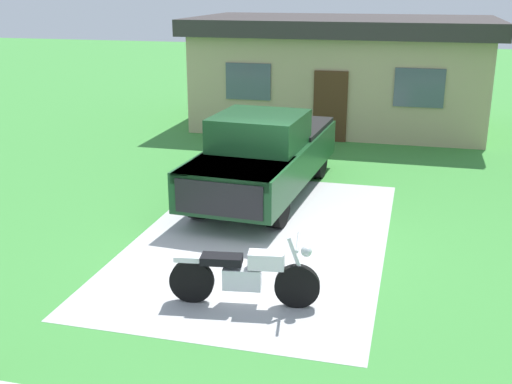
{
  "coord_description": "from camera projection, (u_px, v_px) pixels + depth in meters",
  "views": [
    {
      "loc": [
        2.6,
        -10.55,
        4.47
      ],
      "look_at": [
        -0.11,
        -0.02,
        0.9
      ],
      "focal_mm": 44.24,
      "sensor_mm": 36.0,
      "label": 1
    }
  ],
  "objects": [
    {
      "name": "ground_plane",
      "position": [
        262.0,
        238.0,
        11.72
      ],
      "size": [
        80.0,
        80.0,
        0.0
      ],
      "primitive_type": "plane",
      "color": "#3E8A3A"
    },
    {
      "name": "driveway_pad",
      "position": [
        262.0,
        238.0,
        11.72
      ],
      "size": [
        4.52,
        7.5,
        0.01
      ],
      "primitive_type": "cube",
      "color": "#B4B4B4",
      "rests_on": "ground"
    },
    {
      "name": "pickup_truck",
      "position": [
        266.0,
        153.0,
        13.89
      ],
      "size": [
        2.37,
        5.74,
        1.9
      ],
      "color": "black",
      "rests_on": "ground"
    },
    {
      "name": "neighbor_house",
      "position": [
        342.0,
        71.0,
        20.79
      ],
      "size": [
        9.6,
        5.6,
        3.5
      ],
      "color": "tan",
      "rests_on": "ground"
    },
    {
      "name": "motorcycle",
      "position": [
        245.0,
        275.0,
        9.15
      ],
      "size": [
        2.2,
        0.71,
        1.09
      ],
      "color": "black",
      "rests_on": "ground"
    }
  ]
}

